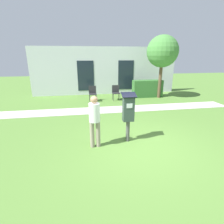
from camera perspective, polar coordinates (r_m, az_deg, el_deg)
ground_plane at (r=5.51m, az=9.33°, el=-11.10°), size 40.00×40.00×0.00m
sidewalk at (r=8.95m, az=1.47°, el=0.88°), size 12.00×1.10×0.02m
building_facade at (r=12.43m, az=-2.01°, el=13.24°), size 10.00×0.26×3.20m
parking_meter at (r=5.41m, az=5.36°, el=0.28°), size 0.44×0.31×1.59m
person_standing at (r=5.09m, az=-5.70°, el=-1.94°), size 0.32×0.32×1.58m
outdoor_chair_left at (r=10.58m, az=-6.35°, el=6.40°), size 0.44×0.44×0.90m
outdoor_chair_middle at (r=10.80m, az=1.25°, el=6.76°), size 0.44×0.44×0.90m
hedge_row at (r=11.81m, az=11.47°, el=7.50°), size 1.94×0.60×1.10m
tree at (r=11.59m, az=16.15°, el=18.38°), size 1.90×1.90×3.82m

